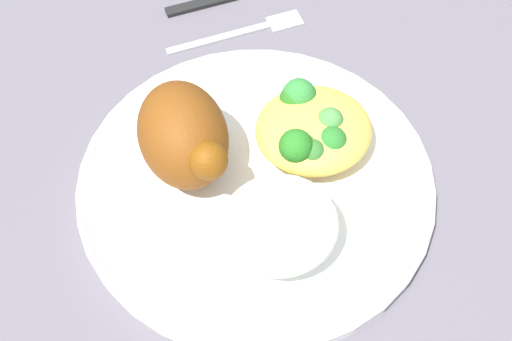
{
  "coord_description": "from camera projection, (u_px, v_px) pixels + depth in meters",
  "views": [
    {
      "loc": [
        0.3,
        -0.09,
        0.49
      ],
      "look_at": [
        0.0,
        0.0,
        0.03
      ],
      "focal_mm": 47.89,
      "sensor_mm": 36.0,
      "label": 1
    }
  ],
  "objects": [
    {
      "name": "mac_cheese_with_broccoli",
      "position": [
        312.0,
        129.0,
        0.57
      ],
      "size": [
        0.09,
        0.1,
        0.04
      ],
      "color": "#EFB849",
      "rests_on": "plate"
    },
    {
      "name": "plate",
      "position": [
        256.0,
        182.0,
        0.57
      ],
      "size": [
        0.3,
        0.3,
        0.02
      ],
      "color": "white",
      "rests_on": "ground_plane"
    },
    {
      "name": "fork",
      "position": [
        244.0,
        31.0,
        0.68
      ],
      "size": [
        0.02,
        0.14,
        0.01
      ],
      "color": "#B2B2B7",
      "rests_on": "ground_plane"
    },
    {
      "name": "rice_pile",
      "position": [
        280.0,
        224.0,
        0.52
      ],
      "size": [
        0.09,
        0.09,
        0.05
      ],
      "primitive_type": "ellipsoid",
      "color": "white",
      "rests_on": "plate"
    },
    {
      "name": "roasted_chicken",
      "position": [
        184.0,
        136.0,
        0.54
      ],
      "size": [
        0.11,
        0.07,
        0.07
      ],
      "color": "brown",
      "rests_on": "plate"
    },
    {
      "name": "ground_plane",
      "position": [
        256.0,
        187.0,
        0.58
      ],
      "size": [
        2.0,
        2.0,
        0.0
      ],
      "primitive_type": "plane",
      "color": "#5D5761"
    }
  ]
}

